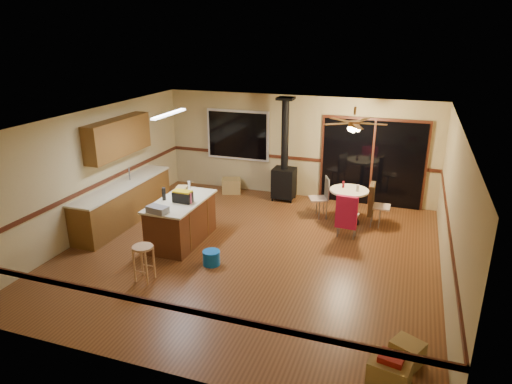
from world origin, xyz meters
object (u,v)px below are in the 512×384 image
at_px(chair_right, 373,199).
at_px(toolbox_black, 183,197).
at_px(box_corner_a, 390,373).
at_px(blue_bucket, 211,258).
at_px(kitchen_island, 181,221).
at_px(bar_stool, 144,263).
at_px(toolbox_grey, 158,210).
at_px(box_under_window, 231,186).
at_px(chair_near, 347,212).
at_px(box_corner_b, 407,352).
at_px(chair_left, 323,193).
at_px(dining_table, 349,200).
at_px(wood_stove, 284,172).

bearing_deg(chair_right, toolbox_black, -147.39).
bearing_deg(box_corner_a, blue_bucket, 147.78).
xyz_separation_m(kitchen_island, bar_stool, (0.12, -1.59, -0.13)).
relative_size(toolbox_grey, box_under_window, 0.83).
distance_m(toolbox_grey, chair_near, 3.79).
distance_m(chair_near, box_corner_a, 4.20).
distance_m(toolbox_black, chair_near, 3.33).
bearing_deg(box_under_window, box_corner_b, -49.26).
relative_size(toolbox_black, bar_stool, 0.58).
bearing_deg(chair_near, bar_stool, -137.10).
bearing_deg(blue_bucket, chair_right, 47.70).
bearing_deg(kitchen_island, blue_bucket, -35.90).
bearing_deg(chair_right, toolbox_grey, -141.87).
relative_size(chair_near, box_under_window, 1.45).
xyz_separation_m(bar_stool, chair_left, (2.34, 3.84, 0.26)).
relative_size(box_corner_a, box_corner_b, 1.26).
relative_size(dining_table, box_corner_b, 2.26).
bearing_deg(box_corner_b, box_corner_a, -110.85).
distance_m(toolbox_grey, chair_right, 4.67).
height_order(toolbox_grey, chair_left, toolbox_grey).
bearing_deg(wood_stove, box_under_window, 178.05).
xyz_separation_m(kitchen_island, chair_near, (3.15, 1.22, 0.14)).
bearing_deg(chair_left, chair_right, -4.65).
height_order(wood_stove, box_under_window, wood_stove).
height_order(bar_stool, box_corner_b, bar_stool).
bearing_deg(box_corner_b, kitchen_island, 152.90).
relative_size(bar_stool, chair_left, 1.23).
bearing_deg(chair_left, dining_table, -13.06).
height_order(toolbox_grey, chair_near, toolbox_grey).
bearing_deg(box_under_window, wood_stove, -1.95).
relative_size(toolbox_black, box_corner_b, 0.99).
bearing_deg(box_corner_b, dining_table, 107.90).
height_order(toolbox_black, chair_left, toolbox_black).
height_order(chair_near, box_corner_b, chair_near).
distance_m(chair_near, box_under_window, 3.83).
bearing_deg(kitchen_island, chair_right, 31.05).
distance_m(box_under_window, box_corner_a, 7.39).
xyz_separation_m(kitchen_island, chair_right, (3.58, 2.15, 0.14)).
distance_m(wood_stove, chair_near, 2.60).
bearing_deg(box_corner_a, kitchen_island, 146.91).
bearing_deg(toolbox_black, chair_right, 32.61).
height_order(chair_right, box_corner_b, chair_right).
height_order(dining_table, box_corner_a, dining_table).
bearing_deg(toolbox_grey, kitchen_island, 83.38).
relative_size(dining_table, chair_near, 1.23).
height_order(kitchen_island, box_corner_b, kitchen_island).
height_order(blue_bucket, dining_table, dining_table).
xyz_separation_m(dining_table, chair_near, (0.09, -0.88, 0.07)).
bearing_deg(chair_near, chair_left, 124.04).
distance_m(chair_right, box_corner_b, 4.56).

